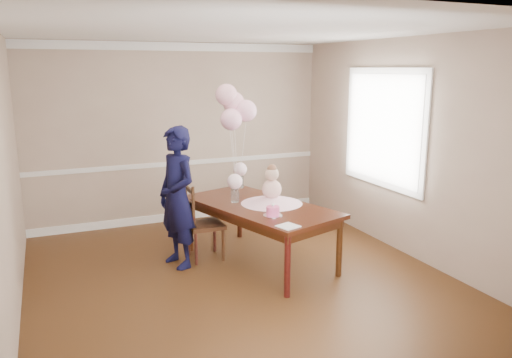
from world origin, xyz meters
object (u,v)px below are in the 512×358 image
(birthday_cake, at_px, (273,211))
(dining_chair_seat, at_px, (205,225))
(dining_table_top, at_px, (260,207))
(woman, at_px, (177,197))

(birthday_cake, bearing_deg, dining_chair_seat, 120.43)
(birthday_cake, distance_m, dining_chair_seat, 1.07)
(dining_table_top, height_order, woman, woman)
(birthday_cake, xyz_separation_m, woman, (-0.87, 0.79, 0.05))
(dining_chair_seat, bearing_deg, dining_table_top, -34.32)
(dining_table_top, height_order, dining_chair_seat, dining_table_top)
(birthday_cake, bearing_deg, dining_table_top, 83.79)
(dining_table_top, relative_size, birthday_cake, 13.33)
(woman, bearing_deg, dining_chair_seat, 86.14)
(dining_chair_seat, xyz_separation_m, woman, (-0.36, -0.08, 0.41))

